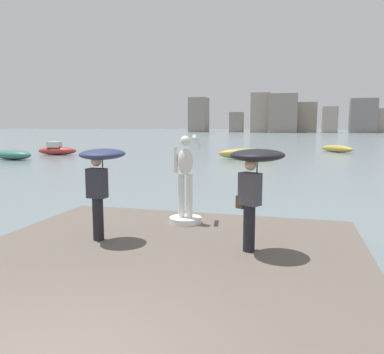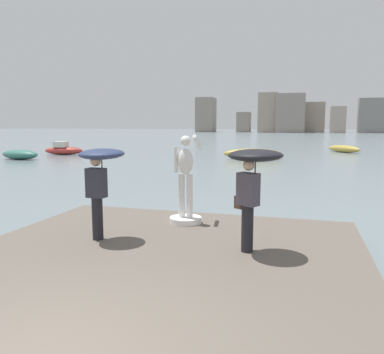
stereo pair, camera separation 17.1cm
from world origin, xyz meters
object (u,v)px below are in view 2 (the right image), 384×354
object	(u,v)px
boat_mid	(63,150)
boat_far	(253,154)
statue_white_figure	(186,189)
boat_near	(344,149)
onlooker_left	(100,170)
onlooker_right	(253,172)
boat_leftward	(20,155)

from	to	relation	value
boat_mid	boat_far	xyz separation A→B (m)	(17.41, 0.01, -0.02)
statue_white_figure	boat_near	xyz separation A→B (m)	(6.61, 32.46, -0.86)
onlooker_left	onlooker_right	xyz separation A→B (m)	(3.07, 0.05, 0.05)
onlooker_left	boat_far	bearing A→B (deg)	89.72
statue_white_figure	boat_mid	world-z (taller)	statue_white_figure
onlooker_left	boat_mid	distance (m)	29.49
boat_far	boat_leftward	bearing A→B (deg)	-163.91
onlooker_left	onlooker_right	distance (m)	3.07
onlooker_left	boat_near	world-z (taller)	onlooker_left
boat_near	boat_mid	size ratio (longest dim) A/B	1.03
onlooker_right	boat_leftward	xyz separation A→B (m)	(-20.83, 18.65, -1.51)
boat_near	boat_far	size ratio (longest dim) A/B	0.80
boat_far	onlooker_left	bearing A→B (deg)	-90.28
boat_leftward	boat_mid	bearing A→B (deg)	84.80
onlooker_right	boat_near	world-z (taller)	onlooker_right
statue_white_figure	boat_leftward	size ratio (longest dim) A/B	0.59
boat_mid	boat_far	world-z (taller)	boat_mid
onlooker_right	boat_mid	xyz separation A→B (m)	(-20.36, 23.80, -1.45)
onlooker_right	boat_near	bearing A→B (deg)	82.00
boat_mid	boat_leftward	world-z (taller)	boat_mid
boat_near	boat_mid	xyz separation A→B (m)	(-25.17, -10.39, 0.10)
statue_white_figure	boat_mid	bearing A→B (deg)	130.07
boat_leftward	onlooker_right	bearing A→B (deg)	-41.84
statue_white_figure	boat_leftward	world-z (taller)	statue_white_figure
boat_mid	boat_far	bearing A→B (deg)	0.04
onlooker_left	boat_leftward	bearing A→B (deg)	133.53
statue_white_figure	onlooker_right	world-z (taller)	statue_white_figure
boat_leftward	boat_near	bearing A→B (deg)	31.22
boat_near	boat_mid	bearing A→B (deg)	-157.57
onlooker_left	boat_near	xyz separation A→B (m)	(7.87, 34.24, -1.49)
boat_mid	boat_leftward	xyz separation A→B (m)	(-0.47, -5.15, -0.06)
onlooker_left	boat_far	world-z (taller)	onlooker_left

